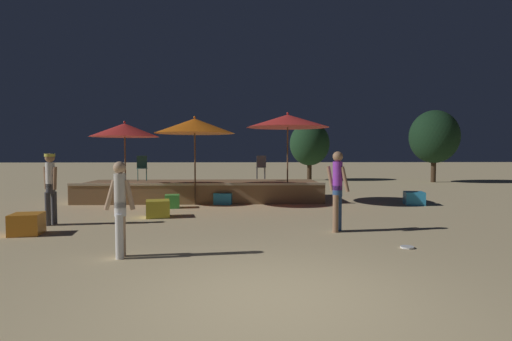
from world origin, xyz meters
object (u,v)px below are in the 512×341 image
(cube_seat_0, at_px, (172,201))
(frisbee_disc, at_px, (407,247))
(cube_seat_1, at_px, (27,224))
(person_1, at_px, (120,207))
(cube_seat_3, at_px, (158,209))
(bistro_chair_0, at_px, (261,165))
(bistro_chair_1, at_px, (142,166))
(cube_seat_4, at_px, (224,198))
(person_0, at_px, (50,185))
(patio_umbrella_0, at_px, (125,130))
(cube_seat_2, at_px, (414,198))
(patio_umbrella_1, at_px, (288,121))
(patio_umbrella_2, at_px, (195,126))
(person_2, at_px, (337,188))
(background_tree_0, at_px, (434,137))
(background_tree_1, at_px, (310,144))

(cube_seat_0, height_order, frisbee_disc, cube_seat_0)
(cube_seat_1, relative_size, person_1, 0.43)
(cube_seat_0, xyz_separation_m, frisbee_disc, (5.26, -5.44, -0.19))
(cube_seat_3, height_order, person_1, person_1)
(bistro_chair_0, bearing_deg, person_1, 69.77)
(cube_seat_1, bearing_deg, bistro_chair_1, 80.50)
(person_1, height_order, bistro_chair_0, bistro_chair_0)
(cube_seat_4, bearing_deg, bistro_chair_0, 51.23)
(person_0, height_order, bistro_chair_0, person_0)
(cube_seat_0, bearing_deg, person_1, -88.39)
(patio_umbrella_0, relative_size, cube_seat_2, 3.90)
(person_1, bearing_deg, cube_seat_2, -53.40)
(patio_umbrella_1, bearing_deg, cube_seat_1, -141.76)
(patio_umbrella_2, xyz_separation_m, person_2, (3.68, -4.57, -1.64))
(cube_seat_1, distance_m, person_0, 1.35)
(bistro_chair_0, distance_m, background_tree_0, 12.89)
(person_2, xyz_separation_m, background_tree_1, (2.06, 15.81, 1.27))
(patio_umbrella_2, relative_size, cube_seat_2, 4.10)
(cube_seat_1, bearing_deg, cube_seat_4, 50.37)
(person_1, height_order, bistro_chair_1, bistro_chair_1)
(patio_umbrella_0, relative_size, bistro_chair_1, 3.12)
(cube_seat_2, relative_size, cube_seat_3, 0.98)
(cube_seat_0, xyz_separation_m, person_1, (0.17, -5.91, 0.65))
(bistro_chair_0, bearing_deg, person_2, 100.12)
(cube_seat_4, bearing_deg, patio_umbrella_1, 0.37)
(background_tree_0, bearing_deg, cube_seat_3, -138.49)
(patio_umbrella_0, height_order, bistro_chair_0, patio_umbrella_0)
(cube_seat_4, xyz_separation_m, person_0, (-4.02, -3.73, 0.79))
(bistro_chair_0, bearing_deg, cube_seat_3, 52.87)
(patio_umbrella_1, xyz_separation_m, cube_seat_0, (-3.76, -0.90, -2.60))
(patio_umbrella_0, relative_size, frisbee_disc, 11.33)
(cube_seat_2, distance_m, background_tree_0, 11.27)
(cube_seat_1, height_order, bistro_chair_1, bistro_chair_1)
(cube_seat_4, distance_m, bistro_chair_1, 3.39)
(cube_seat_2, distance_m, person_1, 10.09)
(patio_umbrella_2, xyz_separation_m, bistro_chair_1, (-2.06, 1.27, -1.35))
(patio_umbrella_0, height_order, person_0, patio_umbrella_0)
(patio_umbrella_2, bearing_deg, cube_seat_3, -106.43)
(patio_umbrella_0, xyz_separation_m, bistro_chair_1, (0.30, 1.03, -1.23))
(patio_umbrella_2, xyz_separation_m, person_1, (-0.48, -6.61, -1.77))
(bistro_chair_1, height_order, background_tree_1, background_tree_1)
(person_1, relative_size, background_tree_0, 0.39)
(patio_umbrella_1, relative_size, bistro_chair_0, 3.46)
(cube_seat_3, height_order, background_tree_1, background_tree_1)
(background_tree_0, bearing_deg, bistro_chair_1, -151.12)
(person_1, relative_size, person_2, 0.91)
(person_2, xyz_separation_m, bistro_chair_1, (-5.75, 5.84, 0.29))
(person_1, relative_size, frisbee_disc, 6.54)
(cube_seat_3, relative_size, person_0, 0.42)
(patio_umbrella_2, height_order, cube_seat_0, patio_umbrella_2)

